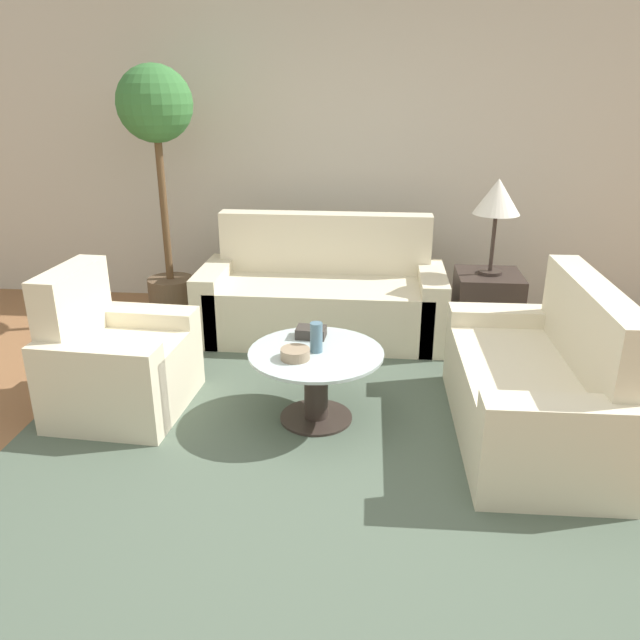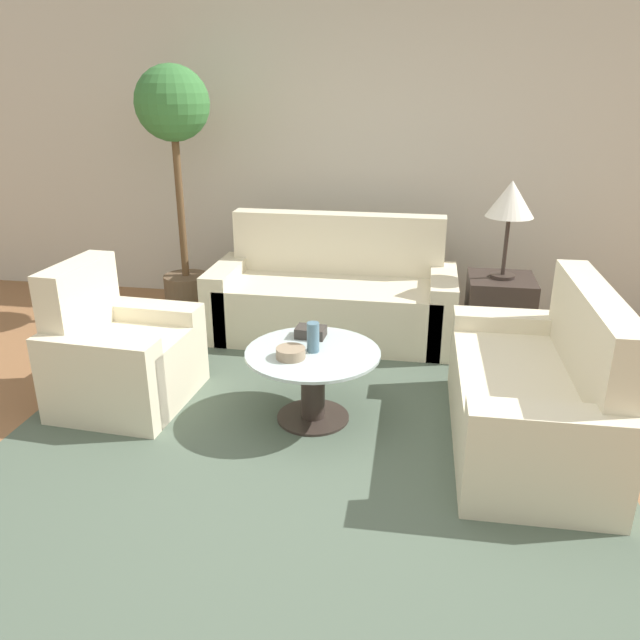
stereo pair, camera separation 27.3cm
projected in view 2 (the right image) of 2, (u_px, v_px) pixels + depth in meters
ground_plane at (318, 483)px, 3.19m from camera, size 14.00×14.00×0.00m
wall_back at (376, 158)px, 5.40m from camera, size 10.00×0.06×2.60m
rug at (313, 418)px, 3.80m from camera, size 3.42×3.65×0.01m
sofa_main at (334, 298)px, 5.00m from camera, size 1.91×0.80×0.94m
armchair at (118, 358)px, 3.93m from camera, size 0.78×0.86×0.90m
loveseat at (540, 398)px, 3.43m from camera, size 0.78×1.47×0.92m
coffee_table at (313, 376)px, 3.70m from camera, size 0.80×0.80×0.45m
side_table at (498, 314)px, 4.70m from camera, size 0.48×0.48×0.57m
table_lamp at (511, 202)px, 4.40m from camera, size 0.34×0.34×0.71m
potted_plant at (176, 150)px, 4.96m from camera, size 0.58×0.58×2.06m
vase at (313, 337)px, 3.61m from camera, size 0.07×0.07×0.18m
bowl at (291, 353)px, 3.54m from camera, size 0.17×0.17×0.06m
book_stack at (311, 332)px, 3.83m from camera, size 0.19×0.14×0.06m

